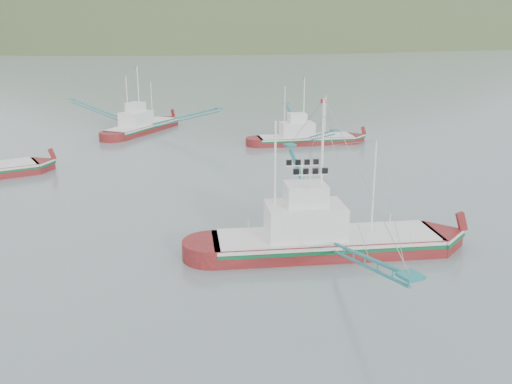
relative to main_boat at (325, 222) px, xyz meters
name	(u,v)px	position (x,y,z in m)	size (l,w,h in m)	color
ground	(295,258)	(-2.38, 0.10, -2.33)	(1200.00, 1200.00, 0.00)	slate
main_boat	(325,222)	(0.00, 0.00, 0.00)	(16.58, 28.19, 11.78)	maroon
bg_boat_far	(141,117)	(1.51, 52.52, -0.06)	(20.71, 22.59, 10.58)	maroon
bg_boat_right	(306,131)	(18.95, 33.80, -0.52)	(13.64, 23.36, 9.66)	maroon
headland_right	(284,43)	(237.62, 430.10, -2.33)	(684.00, 432.00, 306.00)	#3A4B27
ridge_distant	(21,43)	(27.62, 560.10, -2.33)	(960.00, 400.00, 240.00)	slate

